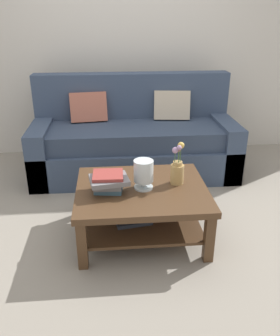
% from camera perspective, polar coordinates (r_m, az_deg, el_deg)
% --- Properties ---
extents(ground_plane, '(10.00, 10.00, 0.00)m').
position_cam_1_polar(ground_plane, '(3.30, -0.99, -6.73)').
color(ground_plane, gray).
extents(back_wall, '(6.40, 0.12, 2.70)m').
position_cam_1_polar(back_wall, '(4.50, -2.75, 19.68)').
color(back_wall, beige).
rests_on(back_wall, ground).
extents(couch, '(2.20, 0.90, 1.06)m').
position_cam_1_polar(couch, '(3.97, -0.97, 4.52)').
color(couch, '#384760').
rests_on(couch, ground).
extents(coffee_table, '(1.02, 0.86, 0.43)m').
position_cam_1_polar(coffee_table, '(2.80, 0.16, -5.38)').
color(coffee_table, '#4C331E').
rests_on(coffee_table, ground).
extents(book_stack_main, '(0.32, 0.26, 0.14)m').
position_cam_1_polar(book_stack_main, '(2.67, -5.13, -2.25)').
color(book_stack_main, '#3D6075').
rests_on(book_stack_main, coffee_table).
extents(glass_hurricane_vase, '(0.15, 0.15, 0.23)m').
position_cam_1_polar(glass_hurricane_vase, '(2.68, 0.57, -0.72)').
color(glass_hurricane_vase, silver).
rests_on(glass_hurricane_vase, coffee_table).
extents(flower_pitcher, '(0.11, 0.11, 0.34)m').
position_cam_1_polar(flower_pitcher, '(2.78, 6.07, -0.20)').
color(flower_pitcher, tan).
rests_on(flower_pitcher, coffee_table).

